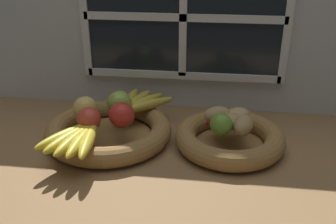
{
  "coord_description": "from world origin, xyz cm",
  "views": [
    {
      "loc": [
        11.11,
        -91.43,
        53.61
      ],
      "look_at": [
        -1.47,
        2.82,
        9.72
      ],
      "focal_mm": 40.44,
      "sensor_mm": 36.0,
      "label": 1
    }
  ],
  "objects_px": {
    "potato_large": "(231,121)",
    "chili_pepper": "(226,127)",
    "banana_bunch_front": "(77,137)",
    "apple_green_back": "(120,103)",
    "lime_near": "(221,125)",
    "fruit_bowl_left": "(109,131)",
    "banana_bunch_back": "(139,102)",
    "apple_red_front": "(89,119)",
    "apple_red_right": "(122,114)",
    "fruit_bowl_right": "(229,138)",
    "apple_golden_left": "(85,108)",
    "potato_small": "(243,126)",
    "potato_oblong": "(218,115)",
    "potato_back": "(238,115)"
  },
  "relations": [
    {
      "from": "apple_red_right",
      "to": "lime_near",
      "type": "distance_m",
      "value": 0.27
    },
    {
      "from": "banana_bunch_front",
      "to": "apple_green_back",
      "type": "bearing_deg",
      "value": 70.07
    },
    {
      "from": "banana_bunch_back",
      "to": "fruit_bowl_right",
      "type": "bearing_deg",
      "value": -22.15
    },
    {
      "from": "chili_pepper",
      "to": "potato_back",
      "type": "bearing_deg",
      "value": 83.52
    },
    {
      "from": "fruit_bowl_left",
      "to": "apple_red_right",
      "type": "relative_size",
      "value": 5.05
    },
    {
      "from": "apple_red_front",
      "to": "potato_oblong",
      "type": "bearing_deg",
      "value": 14.03
    },
    {
      "from": "apple_red_right",
      "to": "chili_pepper",
      "type": "height_order",
      "value": "apple_red_right"
    },
    {
      "from": "apple_red_front",
      "to": "potato_large",
      "type": "distance_m",
      "value": 0.39
    },
    {
      "from": "potato_oblong",
      "to": "fruit_bowl_right",
      "type": "bearing_deg",
      "value": -37.87
    },
    {
      "from": "banana_bunch_front",
      "to": "fruit_bowl_left",
      "type": "bearing_deg",
      "value": 72.04
    },
    {
      "from": "fruit_bowl_left",
      "to": "apple_red_right",
      "type": "bearing_deg",
      "value": -25.81
    },
    {
      "from": "apple_golden_left",
      "to": "apple_red_right",
      "type": "relative_size",
      "value": 0.96
    },
    {
      "from": "banana_bunch_front",
      "to": "potato_back",
      "type": "bearing_deg",
      "value": 23.32
    },
    {
      "from": "apple_red_front",
      "to": "apple_red_right",
      "type": "distance_m",
      "value": 0.09
    },
    {
      "from": "potato_large",
      "to": "lime_near",
      "type": "relative_size",
      "value": 1.11
    },
    {
      "from": "potato_large",
      "to": "chili_pepper",
      "type": "height_order",
      "value": "potato_large"
    },
    {
      "from": "fruit_bowl_left",
      "to": "potato_oblong",
      "type": "xyz_separation_m",
      "value": [
        0.31,
        0.03,
        0.06
      ]
    },
    {
      "from": "apple_green_back",
      "to": "apple_red_front",
      "type": "relative_size",
      "value": 1.13
    },
    {
      "from": "apple_green_back",
      "to": "potato_large",
      "type": "relative_size",
      "value": 1.11
    },
    {
      "from": "fruit_bowl_left",
      "to": "banana_bunch_back",
      "type": "xyz_separation_m",
      "value": [
        0.07,
        0.11,
        0.05
      ]
    },
    {
      "from": "fruit_bowl_right",
      "to": "potato_small",
      "type": "distance_m",
      "value": 0.07
    },
    {
      "from": "apple_red_right",
      "to": "potato_oblong",
      "type": "bearing_deg",
      "value": 11.12
    },
    {
      "from": "potato_back",
      "to": "apple_red_right",
      "type": "bearing_deg",
      "value": -168.02
    },
    {
      "from": "potato_back",
      "to": "chili_pepper",
      "type": "height_order",
      "value": "potato_back"
    },
    {
      "from": "fruit_bowl_left",
      "to": "potato_back",
      "type": "bearing_deg",
      "value": 6.88
    },
    {
      "from": "potato_large",
      "to": "chili_pepper",
      "type": "distance_m",
      "value": 0.02
    },
    {
      "from": "apple_red_right",
      "to": "fruit_bowl_left",
      "type": "bearing_deg",
      "value": 154.19
    },
    {
      "from": "lime_near",
      "to": "chili_pepper",
      "type": "height_order",
      "value": "lime_near"
    },
    {
      "from": "apple_golden_left",
      "to": "lime_near",
      "type": "xyz_separation_m",
      "value": [
        0.39,
        -0.05,
        -0.0
      ]
    },
    {
      "from": "apple_red_right",
      "to": "banana_bunch_front",
      "type": "relative_size",
      "value": 0.36
    },
    {
      "from": "banana_bunch_front",
      "to": "potato_large",
      "type": "relative_size",
      "value": 3.03
    },
    {
      "from": "apple_golden_left",
      "to": "potato_small",
      "type": "bearing_deg",
      "value": -4.92
    },
    {
      "from": "fruit_bowl_right",
      "to": "apple_green_back",
      "type": "height_order",
      "value": "apple_green_back"
    },
    {
      "from": "potato_small",
      "to": "apple_red_right",
      "type": "bearing_deg",
      "value": 178.47
    },
    {
      "from": "apple_golden_left",
      "to": "potato_small",
      "type": "relative_size",
      "value": 0.86
    },
    {
      "from": "banana_bunch_back",
      "to": "potato_oblong",
      "type": "relative_size",
      "value": 2.5
    },
    {
      "from": "fruit_bowl_left",
      "to": "potato_back",
      "type": "distance_m",
      "value": 0.37
    },
    {
      "from": "fruit_bowl_left",
      "to": "lime_near",
      "type": "bearing_deg",
      "value": -6.94
    },
    {
      "from": "potato_back",
      "to": "potato_small",
      "type": "distance_m",
      "value": 0.08
    },
    {
      "from": "fruit_bowl_right",
      "to": "apple_golden_left",
      "type": "xyz_separation_m",
      "value": [
        -0.41,
        0.01,
        0.06
      ]
    },
    {
      "from": "fruit_bowl_right",
      "to": "fruit_bowl_left",
      "type": "bearing_deg",
      "value": 180.0
    },
    {
      "from": "apple_green_back",
      "to": "banana_bunch_back",
      "type": "height_order",
      "value": "apple_green_back"
    },
    {
      "from": "apple_green_back",
      "to": "chili_pepper",
      "type": "distance_m",
      "value": 0.32
    },
    {
      "from": "fruit_bowl_right",
      "to": "apple_golden_left",
      "type": "distance_m",
      "value": 0.42
    },
    {
      "from": "banana_bunch_front",
      "to": "lime_near",
      "type": "bearing_deg",
      "value": 14.4
    },
    {
      "from": "lime_near",
      "to": "potato_small",
      "type": "bearing_deg",
      "value": 6.67
    },
    {
      "from": "apple_green_back",
      "to": "banana_bunch_back",
      "type": "relative_size",
      "value": 0.38
    },
    {
      "from": "apple_green_back",
      "to": "lime_near",
      "type": "relative_size",
      "value": 1.22
    },
    {
      "from": "banana_bunch_front",
      "to": "potato_oblong",
      "type": "relative_size",
      "value": 2.6
    },
    {
      "from": "apple_red_front",
      "to": "apple_red_right",
      "type": "height_order",
      "value": "apple_red_right"
    }
  ]
}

